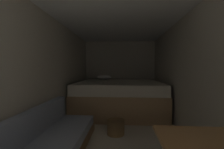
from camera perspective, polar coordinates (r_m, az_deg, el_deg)
ground_plane at (r=2.75m, az=1.85°, el=-23.25°), size 7.23×7.23×0.00m
wall_back at (r=5.12m, az=2.97°, el=0.79°), size 2.44×0.05×2.11m
wall_left at (r=2.80m, az=-23.36°, el=-0.58°), size 0.05×5.23×2.11m
wall_right at (r=2.72m, az=27.91°, el=-0.74°), size 0.05×5.23×2.11m
ceiling_slab at (r=2.66m, az=1.91°, el=23.19°), size 2.44×5.23×0.05m
bed at (r=4.16m, az=2.65°, el=-8.42°), size 2.22×1.94×0.98m
wicker_basket at (r=2.87m, az=1.44°, el=-19.31°), size 0.31×0.31×0.26m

